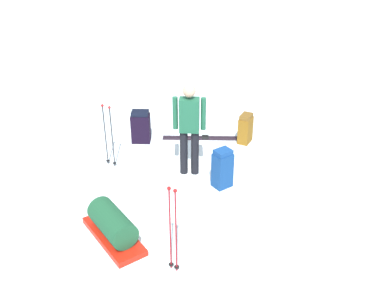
% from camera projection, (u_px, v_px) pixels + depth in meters
% --- Properties ---
extents(ground_plane, '(80.00, 80.00, 0.00)m').
position_uv_depth(ground_plane, '(192.00, 179.00, 7.84)').
color(ground_plane, white).
extents(skier_standing, '(0.43, 0.43, 1.70)m').
position_uv_depth(skier_standing, '(189.00, 125.00, 7.58)').
color(skier_standing, black).
rests_on(skier_standing, ground_plane).
extents(ski_pair_near, '(1.32, 1.44, 0.05)m').
position_uv_depth(ski_pair_near, '(205.00, 138.00, 9.23)').
color(ski_pair_near, '#281C27').
rests_on(ski_pair_near, ground_plane).
extents(backpack_large_dark, '(0.46, 0.46, 0.68)m').
position_uv_depth(backpack_large_dark, '(141.00, 127.00, 8.98)').
color(backpack_large_dark, black).
rests_on(backpack_large_dark, ground_plane).
extents(backpack_bright, '(0.33, 0.39, 0.62)m').
position_uv_depth(backpack_bright, '(245.00, 129.00, 8.96)').
color(backpack_bright, brown).
rests_on(backpack_bright, ground_plane).
extents(backpack_small_spare, '(0.27, 0.32, 0.71)m').
position_uv_depth(backpack_small_spare, '(222.00, 169.00, 7.48)').
color(backpack_small_spare, navy).
rests_on(backpack_small_spare, ground_plane).
extents(ski_poles_planted_near, '(0.16, 0.10, 1.29)m').
position_uv_depth(ski_poles_planted_near, '(173.00, 226.00, 5.52)').
color(ski_poles_planted_near, maroon).
rests_on(ski_poles_planted_near, ground_plane).
extents(ski_poles_planted_far, '(0.23, 0.12, 1.21)m').
position_uv_depth(ski_poles_planted_far, '(108.00, 132.00, 7.97)').
color(ski_poles_planted_far, '#22252C').
rests_on(ski_poles_planted_far, ground_plane).
extents(gear_sled, '(1.25, 0.56, 0.49)m').
position_uv_depth(gear_sled, '(113.00, 226.00, 6.30)').
color(gear_sled, red).
rests_on(gear_sled, ground_plane).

